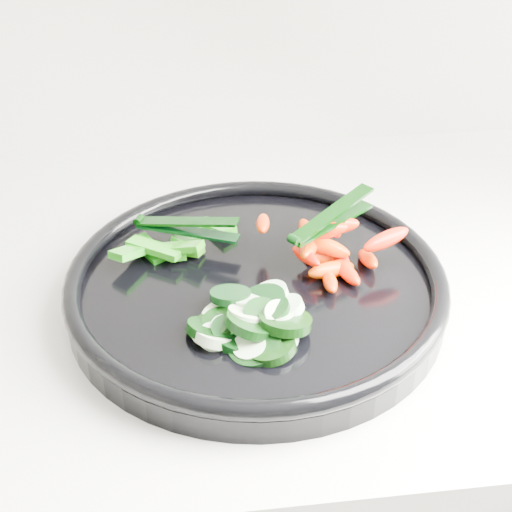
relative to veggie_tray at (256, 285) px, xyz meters
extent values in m
cube|color=silver|center=(-0.12, 0.07, -0.04)|extent=(2.02, 0.62, 0.03)
cylinder|color=black|center=(0.00, 0.00, -0.01)|extent=(0.46, 0.46, 0.02)
torus|color=black|center=(0.00, 0.00, 0.01)|extent=(0.47, 0.47, 0.02)
cylinder|color=black|center=(-0.01, -0.10, 0.01)|extent=(0.06, 0.06, 0.03)
cylinder|color=beige|center=(-0.02, -0.10, 0.01)|extent=(0.04, 0.04, 0.02)
cylinder|color=black|center=(-0.05, -0.07, 0.01)|extent=(0.06, 0.06, 0.03)
cylinder|color=beige|center=(-0.05, -0.08, 0.01)|extent=(0.05, 0.05, 0.03)
cylinder|color=black|center=(-0.03, -0.08, 0.01)|extent=(0.06, 0.06, 0.03)
cylinder|color=beige|center=(-0.04, -0.08, 0.01)|extent=(0.04, 0.04, 0.02)
cylinder|color=black|center=(0.00, -0.10, 0.01)|extent=(0.06, 0.06, 0.02)
cylinder|color=beige|center=(0.01, -0.09, 0.01)|extent=(0.05, 0.05, 0.02)
cylinder|color=black|center=(-0.02, -0.06, 0.01)|extent=(0.06, 0.06, 0.02)
cylinder|color=beige|center=(-0.04, -0.06, 0.01)|extent=(0.05, 0.05, 0.02)
cylinder|color=black|center=(-0.04, -0.07, 0.01)|extent=(0.06, 0.06, 0.02)
cylinder|color=beige|center=(-0.03, -0.07, 0.01)|extent=(0.04, 0.04, 0.01)
cylinder|color=black|center=(-0.04, -0.07, 0.01)|extent=(0.06, 0.06, 0.02)
cylinder|color=beige|center=(-0.05, -0.08, 0.01)|extent=(0.04, 0.04, 0.01)
cylinder|color=black|center=(-0.05, -0.07, 0.01)|extent=(0.05, 0.05, 0.03)
cylinder|color=beige|center=(-0.03, -0.06, 0.01)|extent=(0.05, 0.05, 0.02)
cylinder|color=black|center=(0.00, -0.07, 0.02)|extent=(0.06, 0.06, 0.03)
cylinder|color=beige|center=(0.02, -0.06, 0.02)|extent=(0.05, 0.05, 0.02)
cylinder|color=black|center=(-0.03, -0.04, 0.02)|extent=(0.05, 0.05, 0.02)
cylinder|color=beige|center=(-0.01, -0.05, 0.02)|extent=(0.03, 0.03, 0.01)
cylinder|color=black|center=(-0.02, -0.08, 0.02)|extent=(0.05, 0.05, 0.03)
cylinder|color=beige|center=(-0.02, -0.07, 0.02)|extent=(0.05, 0.04, 0.02)
cylinder|color=black|center=(0.00, -0.07, 0.02)|extent=(0.05, 0.05, 0.03)
cylinder|color=beige|center=(0.01, -0.08, 0.02)|extent=(0.04, 0.04, 0.03)
cylinder|color=black|center=(0.00, -0.05, 0.02)|extent=(0.05, 0.05, 0.02)
cylinder|color=beige|center=(0.01, -0.04, 0.02)|extent=(0.04, 0.04, 0.02)
cylinder|color=black|center=(0.02, -0.08, 0.02)|extent=(0.06, 0.06, 0.02)
cylinder|color=#C8EABB|center=(0.01, -0.07, 0.02)|extent=(0.04, 0.04, 0.02)
ellipsoid|color=#FF2E00|center=(0.09, 0.01, 0.01)|extent=(0.02, 0.04, 0.02)
ellipsoid|color=#EB3800|center=(0.07, 0.00, 0.01)|extent=(0.06, 0.04, 0.03)
ellipsoid|color=red|center=(0.09, -0.01, 0.01)|extent=(0.03, 0.05, 0.02)
ellipsoid|color=#F94600|center=(0.06, 0.04, 0.01)|extent=(0.04, 0.04, 0.02)
ellipsoid|color=#DA3900|center=(0.12, 0.01, 0.01)|extent=(0.02, 0.05, 0.03)
ellipsoid|color=red|center=(0.06, 0.03, 0.01)|extent=(0.02, 0.04, 0.02)
ellipsoid|color=#E94700|center=(0.07, -0.02, 0.01)|extent=(0.02, 0.04, 0.02)
ellipsoid|color=#FF4800|center=(0.07, 0.02, 0.01)|extent=(0.05, 0.02, 0.02)
ellipsoid|color=#EB2700|center=(0.06, 0.07, 0.01)|extent=(0.02, 0.05, 0.02)
ellipsoid|color=#DB0B00|center=(0.05, 0.01, 0.03)|extent=(0.03, 0.04, 0.02)
ellipsoid|color=red|center=(0.09, 0.05, 0.03)|extent=(0.02, 0.05, 0.02)
ellipsoid|color=#F53F00|center=(0.07, 0.02, 0.03)|extent=(0.06, 0.05, 0.02)
ellipsoid|color=#E85C00|center=(0.06, 0.02, 0.03)|extent=(0.03, 0.05, 0.03)
ellipsoid|color=#ED2200|center=(0.07, 0.03, 0.04)|extent=(0.05, 0.02, 0.03)
ellipsoid|color=red|center=(0.01, 0.05, 0.04)|extent=(0.02, 0.04, 0.02)
ellipsoid|color=#ED2300|center=(0.08, 0.04, 0.04)|extent=(0.05, 0.02, 0.02)
ellipsoid|color=#FF1A00|center=(0.13, 0.00, 0.04)|extent=(0.06, 0.04, 0.02)
cube|color=#166B0A|center=(-0.07, 0.06, 0.01)|extent=(0.02, 0.05, 0.02)
cube|color=#09620E|center=(-0.06, 0.08, 0.01)|extent=(0.04, 0.05, 0.02)
cube|color=#1A710A|center=(-0.03, 0.10, 0.01)|extent=(0.05, 0.06, 0.02)
cube|color=#236D0A|center=(-0.07, 0.06, 0.01)|extent=(0.04, 0.03, 0.01)
cube|color=#166709|center=(-0.07, 0.07, 0.01)|extent=(0.05, 0.06, 0.02)
cube|color=#0E6409|center=(-0.10, 0.06, 0.01)|extent=(0.04, 0.05, 0.01)
cube|color=#1E720A|center=(-0.07, 0.05, 0.02)|extent=(0.06, 0.04, 0.02)
cube|color=#12720A|center=(-0.12, 0.05, 0.02)|extent=(0.05, 0.05, 0.02)
cube|color=#0B750E|center=(-0.10, 0.05, 0.02)|extent=(0.06, 0.05, 0.01)
cylinder|color=black|center=(0.04, 0.00, 0.05)|extent=(0.01, 0.01, 0.01)
cube|color=black|center=(0.08, 0.03, 0.05)|extent=(0.10, 0.08, 0.00)
cube|color=black|center=(0.08, 0.03, 0.06)|extent=(0.10, 0.08, 0.02)
cylinder|color=black|center=(-0.11, 0.09, 0.03)|extent=(0.01, 0.01, 0.01)
cube|color=black|center=(-0.06, 0.07, 0.02)|extent=(0.11, 0.06, 0.00)
cube|color=black|center=(-0.06, 0.07, 0.04)|extent=(0.11, 0.06, 0.02)
camera|label=1|loc=(-0.07, -0.56, 0.42)|focal=50.00mm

